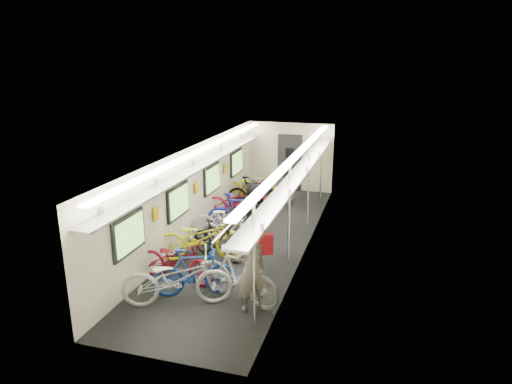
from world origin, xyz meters
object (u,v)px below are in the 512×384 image
Objects in this scene: passenger_near at (251,270)px; passenger_mid at (252,218)px; backpack at (266,244)px; bicycle_1 at (194,272)px; bicycle_0 at (177,279)px.

passenger_mid is at bearing -111.66° from passenger_near.
backpack is at bearing 111.31° from passenger_mid.
passenger_near is 2.67m from passenger_mid.
bicycle_1 is at bearing -47.00° from passenger_near.
passenger_mid is (-0.76, 2.56, 0.05)m from passenger_near.
passenger_near is 0.94× the size of passenger_mid.
passenger_near is (1.23, -0.19, 0.31)m from bicycle_1.
bicycle_0 reaches higher than bicycle_1.
bicycle_1 is 1.28m from passenger_near.
passenger_near reaches higher than bicycle_1.
bicycle_1 is at bearing 158.54° from backpack.
bicycle_0 is 2.88m from passenger_mid.
passenger_near is (1.40, 0.22, 0.27)m from bicycle_0.
bicycle_1 is 0.97× the size of passenger_mid.
bicycle_0 is 0.45m from bicycle_1.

